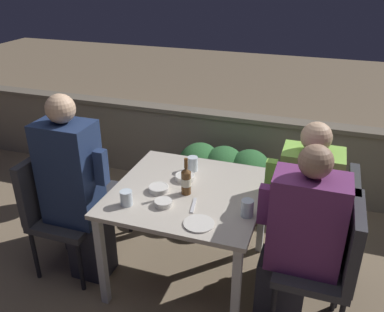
{
  "coord_description": "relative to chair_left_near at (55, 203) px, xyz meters",
  "views": [
    {
      "loc": [
        0.78,
        -2.22,
        2.12
      ],
      "look_at": [
        0.0,
        0.07,
        0.95
      ],
      "focal_mm": 38.0,
      "sensor_mm": 36.0,
      "label": 1
    }
  ],
  "objects": [
    {
      "name": "chair_left_near",
      "position": [
        0.0,
        0.0,
        0.0
      ],
      "size": [
        0.44,
        0.44,
        0.91
      ],
      "color": "#333338",
      "rests_on": "ground_plane"
    },
    {
      "name": "chair_left_far",
      "position": [
        0.01,
        0.35,
        0.0
      ],
      "size": [
        0.44,
        0.44,
        0.91
      ],
      "color": "#333338",
      "rests_on": "ground_plane"
    },
    {
      "name": "chair_right_near",
      "position": [
        1.9,
        0.03,
        0.0
      ],
      "size": [
        0.44,
        0.44,
        0.91
      ],
      "color": "#333338",
      "rests_on": "ground_plane"
    },
    {
      "name": "glass_cup_1",
      "position": [
        0.88,
        0.48,
        0.23
      ],
      "size": [
        0.08,
        0.08,
        0.11
      ],
      "color": "silver",
      "rests_on": "dining_table"
    },
    {
      "name": "bowl_2",
      "position": [
        0.76,
        0.13,
        0.2
      ],
      "size": [
        0.14,
        0.14,
        0.04
      ],
      "color": "silver",
      "rests_on": "dining_table"
    },
    {
      "name": "chair_right_far",
      "position": [
        1.88,
        0.37,
        0.0
      ],
      "size": [
        0.44,
        0.44,
        0.91
      ],
      "color": "#333338",
      "rests_on": "ground_plane"
    },
    {
      "name": "fork_0",
      "position": [
        1.04,
        0.03,
        0.18
      ],
      "size": [
        0.05,
        0.17,
        0.01
      ],
      "color": "silver",
      "rests_on": "dining_table"
    },
    {
      "name": "potted_plant",
      "position": [
        -0.5,
        0.83,
        -0.14
      ],
      "size": [
        0.3,
        0.3,
        0.66
      ],
      "color": "brown",
      "rests_on": "ground_plane"
    },
    {
      "name": "beer_bottle",
      "position": [
        0.94,
        0.16,
        0.28
      ],
      "size": [
        0.07,
        0.07,
        0.26
      ],
      "color": "brown",
      "rests_on": "dining_table"
    },
    {
      "name": "person_navy_jumper",
      "position": [
        0.2,
        -0.0,
        0.15
      ],
      "size": [
        0.47,
        0.26,
        1.38
      ],
      "color": "#282833",
      "rests_on": "ground_plane"
    },
    {
      "name": "plate_0",
      "position": [
        1.13,
        -0.15,
        0.18
      ],
      "size": [
        0.18,
        0.18,
        0.01
      ],
      "color": "silver",
      "rests_on": "dining_table"
    },
    {
      "name": "glass_cup_2",
      "position": [
        1.38,
        0.03,
        0.23
      ],
      "size": [
        0.08,
        0.08,
        0.11
      ],
      "color": "silver",
      "rests_on": "dining_table"
    },
    {
      "name": "person_purple_stripe",
      "position": [
        1.7,
        0.03,
        0.08
      ],
      "size": [
        0.5,
        0.26,
        1.25
      ],
      "color": "#282833",
      "rests_on": "ground_plane"
    },
    {
      "name": "planter_hedge",
      "position": [
        0.95,
        1.14,
        -0.2
      ],
      "size": [
        0.84,
        0.47,
        0.62
      ],
      "color": "brown",
      "rests_on": "ground_plane"
    },
    {
      "name": "glass_cup_0",
      "position": [
        0.64,
        -0.09,
        0.23
      ],
      "size": [
        0.08,
        0.08,
        0.1
      ],
      "color": "silver",
      "rests_on": "dining_table"
    },
    {
      "name": "bowl_1",
      "position": [
        0.88,
        0.33,
        0.2
      ],
      "size": [
        0.14,
        0.14,
        0.04
      ],
      "color": "silver",
      "rests_on": "dining_table"
    },
    {
      "name": "dining_table",
      "position": [
        0.95,
        0.2,
        0.09
      ],
      "size": [
        1.0,
        0.98,
        0.73
      ],
      "color": "#BCB2A3",
      "rests_on": "ground_plane"
    },
    {
      "name": "person_green_blouse",
      "position": [
        1.68,
        0.37,
        0.08
      ],
      "size": [
        0.47,
        0.26,
        1.25
      ],
      "color": "#282833",
      "rests_on": "ground_plane"
    },
    {
      "name": "bowl_0",
      "position": [
        0.86,
        -0.03,
        0.2
      ],
      "size": [
        0.11,
        0.11,
        0.04
      ],
      "color": "silver",
      "rests_on": "dining_table"
    },
    {
      "name": "ground_plane",
      "position": [
        0.95,
        0.2,
        -0.55
      ],
      "size": [
        16.0,
        16.0,
        0.0
      ],
      "primitive_type": "plane",
      "color": "#847056"
    },
    {
      "name": "parapet_wall",
      "position": [
        0.95,
        1.61,
        -0.15
      ],
      "size": [
        9.0,
        0.18,
        0.78
      ],
      "color": "gray",
      "rests_on": "ground_plane"
    }
  ]
}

